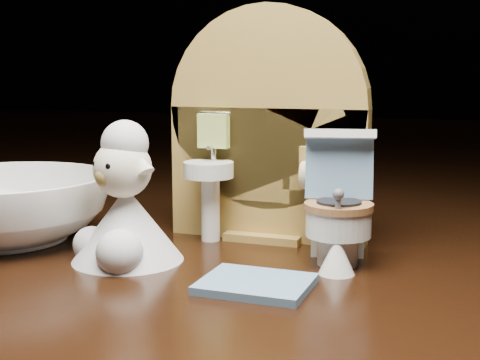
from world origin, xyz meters
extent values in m
cube|color=black|center=(0.00, 0.00, -0.05)|extent=(2.50, 2.50, 0.10)
cube|color=olive|center=(0.00, 0.07, 0.04)|extent=(0.13, 0.02, 0.09)
cylinder|color=olive|center=(0.00, 0.07, 0.09)|extent=(0.13, 0.02, 0.13)
cube|color=olive|center=(0.00, 0.07, 0.00)|extent=(0.05, 0.04, 0.01)
cylinder|color=white|center=(-0.03, 0.05, 0.02)|extent=(0.01, 0.01, 0.04)
cylinder|color=white|center=(-0.03, 0.04, 0.05)|extent=(0.03, 0.03, 0.01)
cylinder|color=silver|center=(-0.03, 0.05, 0.06)|extent=(0.00, 0.00, 0.01)
cube|color=#B0C95E|center=(-0.03, 0.05, 0.07)|extent=(0.02, 0.01, 0.02)
cube|color=olive|center=(0.04, 0.06, 0.05)|extent=(0.02, 0.01, 0.02)
cylinder|color=beige|center=(0.04, 0.05, 0.05)|extent=(0.02, 0.02, 0.02)
cylinder|color=white|center=(0.06, 0.02, 0.01)|extent=(0.02, 0.02, 0.02)
cylinder|color=white|center=(0.06, 0.02, 0.03)|extent=(0.04, 0.04, 0.02)
cylinder|color=#935E33|center=(0.06, 0.02, 0.03)|extent=(0.04, 0.04, 0.00)
cube|color=white|center=(0.05, 0.04, 0.02)|extent=(0.03, 0.02, 0.05)
cube|color=#5F83A2|center=(0.05, 0.03, 0.05)|extent=(0.04, 0.02, 0.04)
cube|color=white|center=(0.05, 0.03, 0.07)|extent=(0.04, 0.02, 0.01)
cylinder|color=#C0CF22|center=(0.06, 0.04, 0.05)|extent=(0.01, 0.01, 0.01)
cube|color=#5F83A2|center=(0.03, -0.04, 0.00)|extent=(0.06, 0.05, 0.00)
cone|color=white|center=(0.06, 0.00, 0.01)|extent=(0.02, 0.02, 0.02)
cylinder|color=#59595B|center=(0.06, 0.00, 0.03)|extent=(0.00, 0.00, 0.03)
sphere|color=#59595B|center=(0.06, 0.00, 0.04)|extent=(0.01, 0.01, 0.01)
cone|color=silver|center=(-0.06, -0.01, 0.02)|extent=(0.07, 0.07, 0.04)
sphere|color=silver|center=(-0.05, -0.03, 0.01)|extent=(0.03, 0.03, 0.03)
sphere|color=silver|center=(-0.08, -0.02, 0.01)|extent=(0.02, 0.02, 0.02)
sphere|color=#F7ECCE|center=(-0.06, -0.01, 0.05)|extent=(0.03, 0.03, 0.03)
sphere|color=#A08441|center=(-0.07, -0.02, 0.05)|extent=(0.01, 0.01, 0.01)
sphere|color=silver|center=(-0.06, -0.01, 0.07)|extent=(0.03, 0.03, 0.03)
cone|color=#F7ECCE|center=(-0.08, -0.01, 0.06)|extent=(0.02, 0.01, 0.02)
cone|color=#F7ECCE|center=(-0.05, -0.02, 0.06)|extent=(0.02, 0.01, 0.02)
sphere|color=black|center=(-0.07, -0.02, 0.06)|extent=(0.00, 0.00, 0.00)
sphere|color=black|center=(-0.06, -0.03, 0.06)|extent=(0.00, 0.00, 0.00)
imported|color=white|center=(-0.16, 0.00, 0.02)|extent=(0.17, 0.17, 0.04)
camera|label=1|loc=(0.13, -0.34, 0.11)|focal=50.00mm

